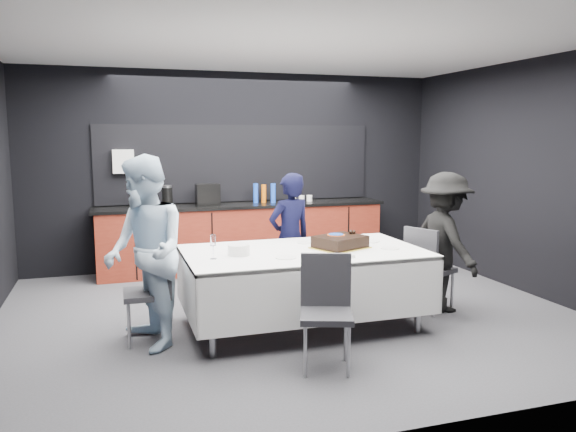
{
  "coord_description": "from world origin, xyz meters",
  "views": [
    {
      "loc": [
        -1.79,
        -5.51,
        1.89
      ],
      "look_at": [
        0.0,
        0.1,
        1.05
      ],
      "focal_mm": 35.0,
      "sensor_mm": 36.0,
      "label": 1
    }
  ],
  "objects_px": {
    "cake_assembly": "(340,242)",
    "chair_near": "(326,303)",
    "chair_right": "(426,263)",
    "champagne_flute": "(213,242)",
    "person_center": "(290,238)",
    "person_left": "(145,252)",
    "person_right": "(445,242)",
    "chair_left": "(155,284)",
    "plate_stack": "(239,250)",
    "party_table": "(303,264)"
  },
  "relations": [
    {
      "from": "cake_assembly",
      "to": "chair_near",
      "type": "bearing_deg",
      "value": -118.95
    },
    {
      "from": "chair_right",
      "to": "chair_near",
      "type": "distance_m",
      "value": 1.86
    },
    {
      "from": "champagne_flute",
      "to": "chair_right",
      "type": "relative_size",
      "value": 0.24
    },
    {
      "from": "chair_right",
      "to": "person_center",
      "type": "height_order",
      "value": "person_center"
    },
    {
      "from": "cake_assembly",
      "to": "person_left",
      "type": "distance_m",
      "value": 1.9
    },
    {
      "from": "chair_right",
      "to": "chair_near",
      "type": "height_order",
      "value": "same"
    },
    {
      "from": "cake_assembly",
      "to": "person_right",
      "type": "bearing_deg",
      "value": 3.72
    },
    {
      "from": "chair_left",
      "to": "champagne_flute",
      "type": "bearing_deg",
      "value": -21.66
    },
    {
      "from": "chair_left",
      "to": "person_right",
      "type": "relative_size",
      "value": 0.61
    },
    {
      "from": "cake_assembly",
      "to": "person_right",
      "type": "height_order",
      "value": "person_right"
    },
    {
      "from": "person_center",
      "to": "person_right",
      "type": "bearing_deg",
      "value": 136.62
    },
    {
      "from": "chair_right",
      "to": "person_right",
      "type": "height_order",
      "value": "person_right"
    },
    {
      "from": "chair_right",
      "to": "chair_left",
      "type": "bearing_deg",
      "value": 179.95
    },
    {
      "from": "champagne_flute",
      "to": "person_center",
      "type": "height_order",
      "value": "person_center"
    },
    {
      "from": "chair_near",
      "to": "plate_stack",
      "type": "bearing_deg",
      "value": 119.55
    },
    {
      "from": "chair_right",
      "to": "cake_assembly",
      "type": "bearing_deg",
      "value": -175.36
    },
    {
      "from": "party_table",
      "to": "person_left",
      "type": "height_order",
      "value": "person_left"
    },
    {
      "from": "plate_stack",
      "to": "chair_right",
      "type": "distance_m",
      "value": 2.1
    },
    {
      "from": "chair_near",
      "to": "person_right",
      "type": "xyz_separation_m",
      "value": [
        1.78,
        1.02,
        0.22
      ]
    },
    {
      "from": "chair_near",
      "to": "chair_left",
      "type": "bearing_deg",
      "value": 141.63
    },
    {
      "from": "cake_assembly",
      "to": "plate_stack",
      "type": "relative_size",
      "value": 2.99
    },
    {
      "from": "cake_assembly",
      "to": "person_center",
      "type": "distance_m",
      "value": 0.91
    },
    {
      "from": "party_table",
      "to": "chair_left",
      "type": "relative_size",
      "value": 2.51
    },
    {
      "from": "person_left",
      "to": "person_right",
      "type": "relative_size",
      "value": 1.15
    },
    {
      "from": "chair_right",
      "to": "person_center",
      "type": "relative_size",
      "value": 0.62
    },
    {
      "from": "party_table",
      "to": "person_right",
      "type": "relative_size",
      "value": 1.54
    },
    {
      "from": "cake_assembly",
      "to": "chair_near",
      "type": "distance_m",
      "value": 1.11
    },
    {
      "from": "party_table",
      "to": "champagne_flute",
      "type": "height_order",
      "value": "champagne_flute"
    },
    {
      "from": "party_table",
      "to": "person_left",
      "type": "relative_size",
      "value": 1.34
    },
    {
      "from": "person_right",
      "to": "chair_left",
      "type": "bearing_deg",
      "value": 87.86
    },
    {
      "from": "chair_right",
      "to": "person_left",
      "type": "xyz_separation_m",
      "value": [
        -2.94,
        -0.14,
        0.33
      ]
    },
    {
      "from": "cake_assembly",
      "to": "chair_left",
      "type": "bearing_deg",
      "value": 177.24
    },
    {
      "from": "plate_stack",
      "to": "party_table",
      "type": "bearing_deg",
      "value": 3.26
    },
    {
      "from": "chair_near",
      "to": "person_right",
      "type": "height_order",
      "value": "person_right"
    },
    {
      "from": "chair_right",
      "to": "person_left",
      "type": "distance_m",
      "value": 2.96
    },
    {
      "from": "champagne_flute",
      "to": "person_center",
      "type": "xyz_separation_m",
      "value": [
        1.05,
        0.99,
        -0.2
      ]
    },
    {
      "from": "chair_right",
      "to": "person_center",
      "type": "bearing_deg",
      "value": 148.6
    },
    {
      "from": "plate_stack",
      "to": "chair_near",
      "type": "height_order",
      "value": "chair_near"
    },
    {
      "from": "chair_right",
      "to": "party_table",
      "type": "bearing_deg",
      "value": -177.54
    },
    {
      "from": "plate_stack",
      "to": "person_center",
      "type": "bearing_deg",
      "value": 48.22
    },
    {
      "from": "chair_left",
      "to": "person_right",
      "type": "height_order",
      "value": "person_right"
    },
    {
      "from": "party_table",
      "to": "person_right",
      "type": "height_order",
      "value": "person_right"
    },
    {
      "from": "champagne_flute",
      "to": "person_left",
      "type": "relative_size",
      "value": 0.13
    },
    {
      "from": "chair_right",
      "to": "chair_near",
      "type": "bearing_deg",
      "value": -146.86
    },
    {
      "from": "person_left",
      "to": "person_center",
      "type": "bearing_deg",
      "value": 105.56
    },
    {
      "from": "champagne_flute",
      "to": "person_right",
      "type": "bearing_deg",
      "value": 4.38
    },
    {
      "from": "chair_left",
      "to": "chair_near",
      "type": "distance_m",
      "value": 1.64
    },
    {
      "from": "person_right",
      "to": "party_table",
      "type": "bearing_deg",
      "value": 90.0
    },
    {
      "from": "champagne_flute",
      "to": "person_center",
      "type": "distance_m",
      "value": 1.45
    },
    {
      "from": "plate_stack",
      "to": "chair_left",
      "type": "xyz_separation_m",
      "value": [
        -0.77,
        0.1,
        -0.3
      ]
    }
  ]
}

